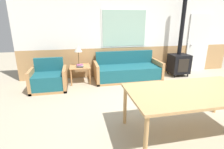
# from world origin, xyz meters

# --- Properties ---
(ground_plane) EXTENTS (16.00, 16.00, 0.00)m
(ground_plane) POSITION_xyz_m (0.00, 0.00, 0.00)
(ground_plane) COLOR #B2A58C
(wall_back) EXTENTS (7.20, 0.09, 2.70)m
(wall_back) POSITION_xyz_m (-0.01, 2.63, 1.36)
(wall_back) COLOR tan
(wall_back) RESTS_ON ground_plane
(couch) EXTENTS (2.03, 0.87, 0.83)m
(couch) POSITION_xyz_m (-0.32, 2.12, 0.26)
(couch) COLOR #B27F4C
(couch) RESTS_ON ground_plane
(armchair) EXTENTS (0.93, 0.74, 0.81)m
(armchair) POSITION_xyz_m (-2.61, 1.76, 0.26)
(armchair) COLOR #B27F4C
(armchair) RESTS_ON ground_plane
(side_table) EXTENTS (0.59, 0.59, 0.50)m
(side_table) POSITION_xyz_m (-1.77, 2.16, 0.43)
(side_table) COLOR #B27F4C
(side_table) RESTS_ON ground_plane
(table_lamp) EXTENTS (0.24, 0.24, 0.59)m
(table_lamp) POSITION_xyz_m (-1.79, 2.26, 0.97)
(table_lamp) COLOR #4C3823
(table_lamp) RESTS_ON side_table
(book_stack) EXTENTS (0.21, 0.18, 0.08)m
(book_stack) POSITION_xyz_m (-1.77, 2.05, 0.54)
(book_stack) COLOR black
(book_stack) RESTS_ON side_table
(dining_table) EXTENTS (2.02, 1.08, 0.75)m
(dining_table) POSITION_xyz_m (-0.11, -0.69, 0.69)
(dining_table) COLOR tan
(dining_table) RESTS_ON ground_plane
(wood_stove) EXTENTS (0.60, 0.54, 2.55)m
(wood_stove) POSITION_xyz_m (1.47, 2.18, 0.57)
(wood_stove) COLOR black
(wood_stove) RESTS_ON ground_plane
(entry_door) EXTENTS (0.84, 0.09, 1.99)m
(entry_door) POSITION_xyz_m (2.39, 2.57, 0.99)
(entry_door) COLOR white
(entry_door) RESTS_ON ground_plane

